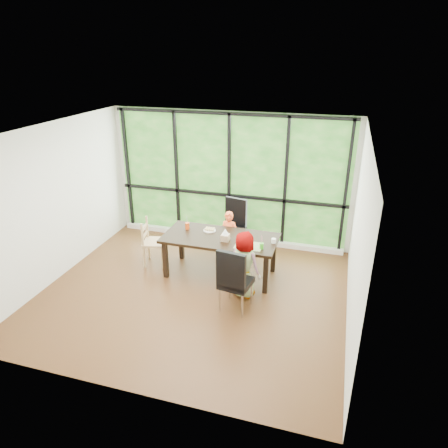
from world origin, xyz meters
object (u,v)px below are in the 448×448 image
at_px(chair_end_beech, 155,242).
at_px(dining_table, 220,256).
at_px(chair_window_leather, 232,227).
at_px(plate_far, 210,230).
at_px(chair_interior_leather, 236,278).
at_px(white_mug, 274,241).
at_px(green_cup, 261,246).
at_px(tissue_box, 225,238).
at_px(child_toddler, 229,236).
at_px(plate_near, 246,246).
at_px(child_older, 246,265).
at_px(orange_cup, 187,226).

bearing_deg(chair_end_beech, dining_table, -103.86).
relative_size(chair_window_leather, chair_end_beech, 1.20).
distance_m(dining_table, plate_far, 0.50).
bearing_deg(chair_interior_leather, white_mug, -104.27).
height_order(dining_table, chair_end_beech, chair_end_beech).
bearing_deg(green_cup, tissue_box, 169.17).
xyz_separation_m(child_toddler, plate_near, (0.53, -0.79, 0.26)).
distance_m(child_toddler, white_mug, 1.13).
relative_size(chair_end_beech, child_older, 0.79).
xyz_separation_m(child_toddler, child_older, (0.59, -1.10, 0.07)).
xyz_separation_m(child_toddler, orange_cup, (-0.68, -0.41, 0.31)).
xyz_separation_m(dining_table, white_mug, (0.94, 0.03, 0.42)).
bearing_deg(child_older, chair_interior_leather, 101.69).
distance_m(dining_table, chair_interior_leather, 1.10).
xyz_separation_m(chair_window_leather, chair_end_beech, (-1.25, -0.91, -0.09)).
distance_m(dining_table, orange_cup, 0.82).
xyz_separation_m(dining_table, tissue_box, (0.13, -0.12, 0.43)).
height_order(chair_end_beech, plate_far, chair_end_beech).
xyz_separation_m(chair_window_leather, child_toddler, (0.05, -0.37, -0.04)).
relative_size(child_older, plate_near, 5.48).
relative_size(chair_interior_leather, orange_cup, 8.82).
relative_size(chair_window_leather, green_cup, 10.41).
distance_m(child_older, orange_cup, 1.46).
height_order(chair_window_leather, chair_end_beech, chair_window_leather).
bearing_deg(plate_far, plate_near, -27.81).
distance_m(child_toddler, plate_near, 0.98).
relative_size(chair_window_leather, plate_far, 4.79).
bearing_deg(chair_window_leather, child_older, -54.42).
distance_m(chair_interior_leather, green_cup, 0.78).
height_order(chair_window_leather, green_cup, chair_window_leather).
bearing_deg(chair_window_leather, plate_far, -93.76).
xyz_separation_m(dining_table, child_older, (0.59, -0.53, 0.20)).
relative_size(dining_table, chair_end_beech, 2.23).
distance_m(chair_interior_leather, child_toddler, 1.61).
bearing_deg(chair_end_beech, plate_near, -110.29).
height_order(child_toddler, tissue_box, child_toddler).
xyz_separation_m(child_toddler, white_mug, (0.94, -0.54, 0.29)).
xyz_separation_m(chair_window_leather, plate_far, (-0.21, -0.74, 0.22)).
bearing_deg(plate_far, white_mug, -7.97).
relative_size(white_mug, tissue_box, 0.59).
xyz_separation_m(plate_near, tissue_box, (-0.40, 0.10, 0.05)).
height_order(chair_window_leather, white_mug, chair_window_leather).
bearing_deg(child_older, chair_window_leather, -47.51).
height_order(child_older, plate_far, child_older).
height_order(dining_table, tissue_box, tissue_box).
relative_size(chair_window_leather, tissue_box, 7.92).
relative_size(child_toddler, green_cup, 9.62).
bearing_deg(green_cup, orange_cup, 164.58).
relative_size(chair_end_beech, child_toddler, 0.90).
height_order(child_older, green_cup, child_older).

